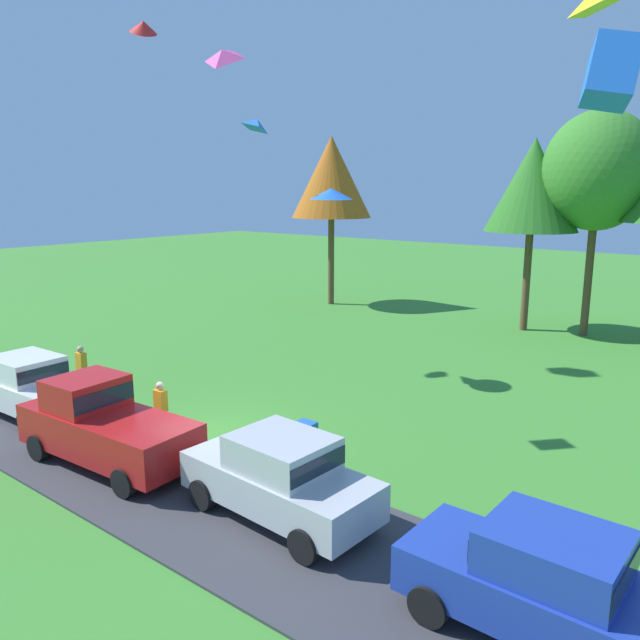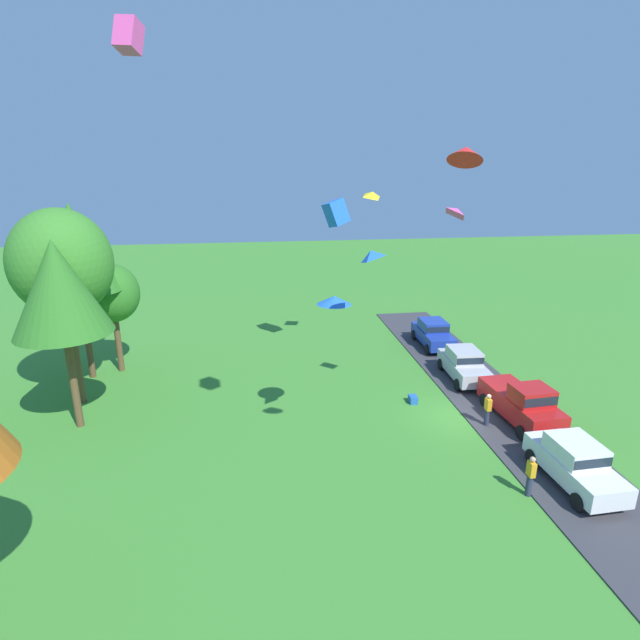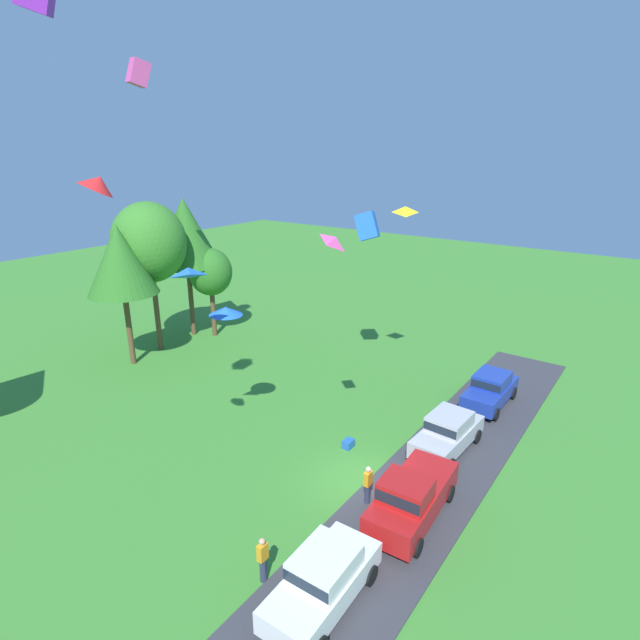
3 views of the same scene
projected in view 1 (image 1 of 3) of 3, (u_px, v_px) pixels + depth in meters
The scene contains 18 objects.
ground_plane at pixel (211, 440), 17.40m from camera, with size 120.00×120.00×0.00m, color #3D842D.
pavement_strip at pixel (139, 468), 15.57m from camera, with size 36.00×4.40×0.06m, color #38383D.
car_sedan_by_flagpole at pixel (26, 383), 19.05m from camera, with size 4.46×2.07×1.84m.
car_pickup_mid_row at pixel (103, 423), 15.65m from camera, with size 5.10×2.28×2.14m.
car_sedan_far_end at pixel (280, 474), 13.00m from camera, with size 4.49×2.13×1.84m.
car_sedan_near_entrance at pixel (547, 581), 9.49m from camera, with size 4.43×2.00×1.84m.
person_on_lawn at pixel (161, 411), 17.15m from camera, with size 0.36×0.24×1.71m.
person_watching_sky at pixel (82, 370), 20.97m from camera, with size 0.36×0.24×1.71m.
tree_right_of_center at pixel (331, 178), 36.06m from camera, with size 4.63×4.63×9.78m.
tree_far_left at pixel (533, 186), 29.34m from camera, with size 4.35×4.35×9.18m.
tree_far_right at pixel (598, 171), 28.09m from camera, with size 4.88×4.88×10.31m.
cooler_box at pixel (306, 429), 17.68m from camera, with size 0.56×0.40×0.40m, color blue.
kite_diamond_high_left at pixel (258, 124), 22.11m from camera, with size 1.04×0.75×0.34m, color blue.
kite_diamond_mid_center at pixel (222, 55), 16.39m from camera, with size 0.89×0.84×0.27m, color #EA4C9E.
kite_box_high_right at pixel (611, 72), 14.24m from camera, with size 1.01×1.01×1.42m, color blue.
kite_diamond_topmost at pixel (592, 0), 12.26m from camera, with size 1.02×0.83×0.34m, color yellow.
kite_delta_trailing_tail at pixel (331, 194), 21.73m from camera, with size 1.50×1.50×0.38m, color blue.
kite_delta_low_drifter at pixel (143, 27), 22.63m from camera, with size 0.99×0.99×0.40m, color red.
Camera 1 is at (12.49, -10.93, 6.92)m, focal length 35.00 mm.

